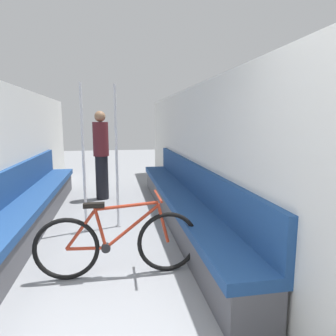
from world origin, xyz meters
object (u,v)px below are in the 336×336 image
object	(u,v)px
bicycle	(118,243)
grab_pole_far	(84,161)
bench_seat_row_right	(181,203)
passenger_standing	(101,154)
bench_seat_row_left	(28,210)
grab_pole_near	(117,160)

from	to	relation	value
bicycle	grab_pole_far	bearing A→B (deg)	121.01
bench_seat_row_right	passenger_standing	bearing A→B (deg)	127.46
bench_seat_row_left	bench_seat_row_right	distance (m)	2.21
grab_pole_far	bench_seat_row_left	bearing A→B (deg)	169.28
bicycle	grab_pole_near	distance (m)	1.58
bench_seat_row_right	grab_pole_near	distance (m)	1.18
bench_seat_row_right	passenger_standing	distance (m)	2.13
bench_seat_row_left	bicycle	size ratio (longest dim) A/B	3.20
passenger_standing	grab_pole_near	bearing A→B (deg)	143.65
bench_seat_row_right	grab_pole_near	xyz separation A→B (m)	(-0.96, -0.04, 0.69)
grab_pole_near	passenger_standing	world-z (taller)	grab_pole_near
bicycle	grab_pole_near	size ratio (longest dim) A/B	0.80
grab_pole_near	passenger_standing	xyz separation A→B (m)	(-0.29, 1.67, -0.10)
bench_seat_row_right	grab_pole_near	world-z (taller)	grab_pole_near
grab_pole_far	passenger_standing	bearing A→B (deg)	84.84
grab_pole_far	passenger_standing	xyz separation A→B (m)	(0.16, 1.77, -0.10)
grab_pole_far	grab_pole_near	bearing A→B (deg)	13.66
grab_pole_far	passenger_standing	distance (m)	1.78
grab_pole_far	bench_seat_row_right	bearing A→B (deg)	6.17
bench_seat_row_left	grab_pole_far	distance (m)	1.07
bicycle	grab_pole_far	distance (m)	1.54
grab_pole_near	bench_seat_row_left	bearing A→B (deg)	178.03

